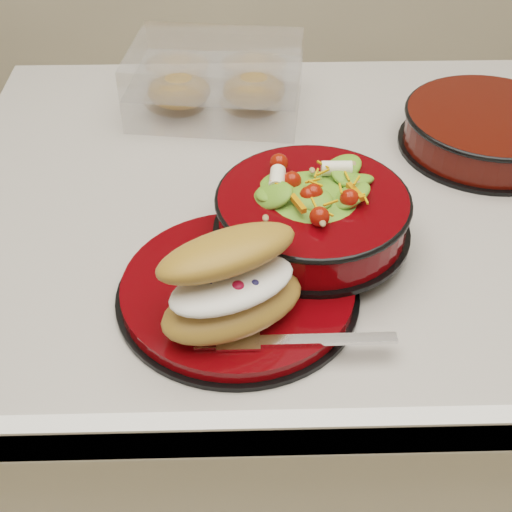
{
  "coord_description": "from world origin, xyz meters",
  "views": [
    {
      "loc": [
        -0.25,
        -0.75,
        1.43
      ],
      "look_at": [
        -0.23,
        -0.18,
        0.94
      ],
      "focal_mm": 50.0,
      "sensor_mm": 36.0,
      "label": 1
    }
  ],
  "objects_px": {
    "salad_bowl": "(313,207)",
    "fork": "(300,340)",
    "pastry_box": "(216,81)",
    "extra_bowl": "(488,128)",
    "island_counter": "(390,404)",
    "croissant": "(232,283)",
    "dinner_plate": "(239,290)"
  },
  "relations": [
    {
      "from": "salad_bowl",
      "to": "extra_bowl",
      "type": "distance_m",
      "value": 0.33
    },
    {
      "from": "salad_bowl",
      "to": "extra_bowl",
      "type": "height_order",
      "value": "salad_bowl"
    },
    {
      "from": "dinner_plate",
      "to": "fork",
      "type": "height_order",
      "value": "fork"
    },
    {
      "from": "fork",
      "to": "extra_bowl",
      "type": "relative_size",
      "value": 0.74
    },
    {
      "from": "island_counter",
      "to": "pastry_box",
      "type": "relative_size",
      "value": 4.65
    },
    {
      "from": "pastry_box",
      "to": "extra_bowl",
      "type": "relative_size",
      "value": 1.12
    },
    {
      "from": "island_counter",
      "to": "fork",
      "type": "xyz_separation_m",
      "value": [
        -0.19,
        -0.28,
        0.47
      ]
    },
    {
      "from": "pastry_box",
      "to": "croissant",
      "type": "bearing_deg",
      "value": -79.41
    },
    {
      "from": "island_counter",
      "to": "croissant",
      "type": "relative_size",
      "value": 7.28
    },
    {
      "from": "salad_bowl",
      "to": "pastry_box",
      "type": "relative_size",
      "value": 0.85
    },
    {
      "from": "island_counter",
      "to": "croissant",
      "type": "xyz_separation_m",
      "value": [
        -0.26,
        -0.24,
        0.51
      ]
    },
    {
      "from": "fork",
      "to": "pastry_box",
      "type": "bearing_deg",
      "value": 9.55
    },
    {
      "from": "island_counter",
      "to": "croissant",
      "type": "height_order",
      "value": "croissant"
    },
    {
      "from": "croissant",
      "to": "extra_bowl",
      "type": "height_order",
      "value": "croissant"
    },
    {
      "from": "fork",
      "to": "pastry_box",
      "type": "xyz_separation_m",
      "value": [
        -0.09,
        0.5,
        0.02
      ]
    },
    {
      "from": "dinner_plate",
      "to": "salad_bowl",
      "type": "bearing_deg",
      "value": 45.62
    },
    {
      "from": "dinner_plate",
      "to": "pastry_box",
      "type": "height_order",
      "value": "pastry_box"
    },
    {
      "from": "salad_bowl",
      "to": "fork",
      "type": "height_order",
      "value": "salad_bowl"
    },
    {
      "from": "island_counter",
      "to": "fork",
      "type": "height_order",
      "value": "fork"
    },
    {
      "from": "pastry_box",
      "to": "extra_bowl",
      "type": "distance_m",
      "value": 0.39
    },
    {
      "from": "dinner_plate",
      "to": "croissant",
      "type": "height_order",
      "value": "croissant"
    },
    {
      "from": "dinner_plate",
      "to": "pastry_box",
      "type": "relative_size",
      "value": 0.98
    },
    {
      "from": "salad_bowl",
      "to": "extra_bowl",
      "type": "xyz_separation_m",
      "value": [
        0.26,
        0.21,
        -0.03
      ]
    },
    {
      "from": "salad_bowl",
      "to": "croissant",
      "type": "bearing_deg",
      "value": -123.94
    },
    {
      "from": "croissant",
      "to": "pastry_box",
      "type": "xyz_separation_m",
      "value": [
        -0.02,
        0.46,
        -0.02
      ]
    },
    {
      "from": "salad_bowl",
      "to": "croissant",
      "type": "xyz_separation_m",
      "value": [
        -0.09,
        -0.13,
        0.01
      ]
    },
    {
      "from": "island_counter",
      "to": "extra_bowl",
      "type": "height_order",
      "value": "extra_bowl"
    },
    {
      "from": "extra_bowl",
      "to": "dinner_plate",
      "type": "bearing_deg",
      "value": -139.5
    },
    {
      "from": "pastry_box",
      "to": "extra_bowl",
      "type": "xyz_separation_m",
      "value": [
        0.37,
        -0.12,
        -0.02
      ]
    },
    {
      "from": "croissant",
      "to": "extra_bowl",
      "type": "relative_size",
      "value": 0.71
    },
    {
      "from": "salad_bowl",
      "to": "pastry_box",
      "type": "height_order",
      "value": "salad_bowl"
    },
    {
      "from": "salad_bowl",
      "to": "extra_bowl",
      "type": "bearing_deg",
      "value": 38.65
    }
  ]
}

